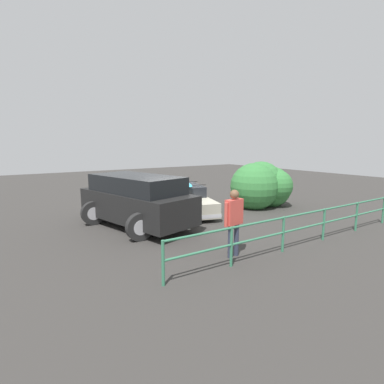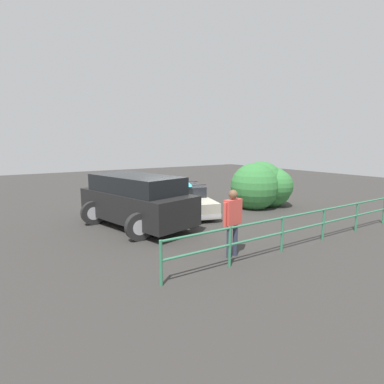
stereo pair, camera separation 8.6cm
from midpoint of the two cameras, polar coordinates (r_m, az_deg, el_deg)
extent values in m
cube|color=#383533|center=(12.84, -3.27, -4.10)|extent=(44.00, 44.00, 0.02)
cube|color=silver|center=(12.49, -6.84, -4.48)|extent=(0.12, 4.92, 0.00)
cube|color=#B7B29E|center=(13.03, -1.66, -1.84)|extent=(2.80, 4.71, 0.58)
cube|color=#23262B|center=(13.11, -1.87, 0.47)|extent=(1.96, 2.44, 0.44)
cube|color=silver|center=(11.04, 1.40, -4.78)|extent=(1.60, 0.56, 0.14)
cube|color=silver|center=(15.13, -3.87, -0.95)|extent=(1.60, 0.56, 0.14)
cylinder|color=black|center=(12.04, 3.90, -3.57)|extent=(0.57, 0.18, 0.57)
cylinder|color=#B7B7BC|center=(12.04, 3.90, -3.57)|extent=(0.31, 0.19, 0.31)
cylinder|color=black|center=(11.56, -3.74, -4.11)|extent=(0.57, 0.18, 0.57)
cylinder|color=#B7B7BC|center=(11.56, -3.74, -4.11)|extent=(0.31, 0.19, 0.31)
cylinder|color=black|center=(14.59, 0.00, -1.28)|extent=(0.57, 0.18, 0.57)
cylinder|color=#B7B7BC|center=(14.59, 0.00, -1.28)|extent=(0.31, 0.19, 0.31)
cylinder|color=black|center=(14.19, -6.35, -1.63)|extent=(0.57, 0.18, 0.57)
cylinder|color=#B7B7BC|center=(14.19, -6.35, -1.63)|extent=(0.31, 0.19, 0.31)
cylinder|color=black|center=(12.52, -1.17, 1.25)|extent=(1.63, 0.51, 0.03)
cylinder|color=black|center=(13.64, -2.54, 1.90)|extent=(1.63, 0.51, 0.03)
ellipsoid|color=#33B7D6|center=(13.03, -1.91, 1.83)|extent=(1.41, 2.82, 0.09)
cone|color=black|center=(14.12, -2.84, 2.87)|extent=(0.10, 0.10, 0.14)
cube|color=black|center=(10.86, -10.71, -2.51)|extent=(2.89, 4.85, 0.97)
cube|color=black|center=(10.74, -10.83, 1.56)|extent=(2.51, 3.84, 0.58)
cylinder|color=black|center=(12.79, -17.15, -0.54)|extent=(0.80, 0.36, 0.78)
cylinder|color=black|center=(10.55, -2.04, -4.57)|extent=(0.86, 0.22, 0.86)
cylinder|color=#B7B7BC|center=(10.55, -2.04, -4.57)|extent=(0.48, 0.23, 0.48)
cylinder|color=black|center=(9.34, -10.20, -6.55)|extent=(0.86, 0.22, 0.86)
cylinder|color=#B7B7BC|center=(9.34, -10.20, -6.55)|extent=(0.48, 0.23, 0.48)
cylinder|color=black|center=(12.55, -10.99, -2.50)|extent=(0.86, 0.22, 0.86)
cylinder|color=#B7B7BC|center=(12.55, -10.99, -2.50)|extent=(0.48, 0.23, 0.48)
cylinder|color=black|center=(11.55, -18.50, -3.83)|extent=(0.86, 0.22, 0.86)
cylinder|color=#B7B7BC|center=(11.55, -18.50, -3.83)|extent=(0.48, 0.23, 0.48)
cylinder|color=#33384C|center=(8.09, 8.14, -8.95)|extent=(0.13, 0.13, 0.88)
cylinder|color=#33384C|center=(7.92, 7.00, -9.33)|extent=(0.13, 0.13, 0.88)
cube|color=#DB4C42|center=(7.79, 7.70, -3.77)|extent=(0.53, 0.27, 0.66)
sphere|color=brown|center=(7.70, 7.77, -0.44)|extent=(0.24, 0.24, 0.24)
cylinder|color=#DB4C42|center=(8.03, 9.11, -3.63)|extent=(0.09, 0.09, 0.62)
cylinder|color=#DB4C42|center=(7.58, 6.19, -4.33)|extent=(0.09, 0.09, 0.62)
cylinder|color=#387F5B|center=(13.22, 32.49, -2.92)|extent=(0.07, 0.07, 0.99)
cylinder|color=#387F5B|center=(11.59, 28.65, -4.13)|extent=(0.07, 0.07, 0.99)
cylinder|color=#387F5B|center=(10.04, 23.58, -5.69)|extent=(0.07, 0.07, 0.99)
cylinder|color=#387F5B|center=(8.61, 16.69, -7.72)|extent=(0.07, 0.07, 0.99)
cylinder|color=#387F5B|center=(7.36, 7.17, -10.31)|extent=(0.07, 0.07, 0.99)
cylinder|color=#387F5B|center=(6.40, -5.93, -13.35)|extent=(0.07, 0.07, 0.99)
cylinder|color=#387F5B|center=(9.19, 20.57, -3.83)|extent=(9.21, 0.19, 0.06)
cylinder|color=#387F5B|center=(9.29, 20.42, -6.35)|extent=(9.21, 0.19, 0.06)
cylinder|color=#4C3828|center=(14.71, 12.70, -1.84)|extent=(0.38, 0.38, 0.36)
sphere|color=#387F3D|center=(14.48, 12.80, 1.76)|extent=(2.00, 2.00, 2.00)
sphere|color=#387F3D|center=(14.76, 14.53, 0.92)|extent=(1.97, 1.97, 1.97)
sphere|color=#387F3D|center=(14.00, 11.59, 0.99)|extent=(2.19, 2.19, 2.19)
sphere|color=#387F3D|center=(14.44, 15.62, 1.15)|extent=(1.50, 1.50, 1.50)
camera|label=1|loc=(0.04, -90.20, -0.03)|focal=28.00mm
camera|label=2|loc=(0.04, 89.80, 0.03)|focal=28.00mm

